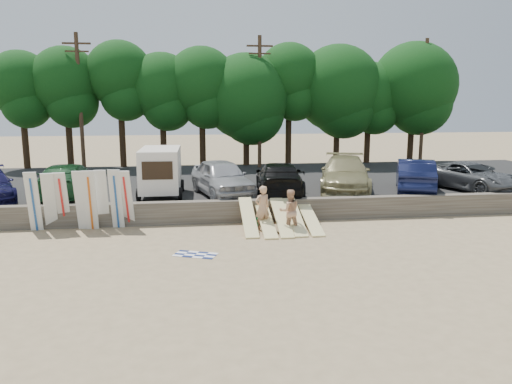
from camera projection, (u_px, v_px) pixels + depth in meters
ground at (266, 239)px, 19.62m from camera, size 120.00×120.00×0.00m
seawall at (256, 210)px, 22.45m from camera, size 44.00×0.50×1.00m
parking_lot at (239, 186)px, 29.79m from camera, size 44.00×14.50×0.70m
treeline at (261, 87)px, 35.78m from camera, size 33.27×6.76×8.94m
utility_poles at (260, 99)px, 34.48m from camera, size 25.80×0.26×9.00m
box_trailer at (161, 169)px, 24.58m from camera, size 2.21×3.78×2.36m
car_1 at (68, 180)px, 24.36m from camera, size 2.32×5.69×1.65m
car_2 at (222, 178)px, 24.71m from camera, size 3.34×5.64×1.80m
car_3 at (279, 178)px, 25.04m from camera, size 2.92×5.83×1.63m
car_4 at (345, 174)px, 26.08m from camera, size 4.11×6.54×1.77m
car_5 at (415, 175)px, 25.90m from camera, size 3.60×5.45×1.70m
car_6 at (471, 176)px, 26.32m from camera, size 4.11×5.71×1.44m
surfboard_upright_0 at (33, 202)px, 20.50m from camera, size 0.53×0.64×2.55m
surfboard_upright_1 at (50, 202)px, 20.67m from camera, size 0.63×0.92×2.50m
surfboard_upright_2 at (62, 201)px, 20.85m from camera, size 0.54×0.87×2.50m
surfboard_upright_3 at (81, 201)px, 20.75m from camera, size 0.54×0.63×2.56m
surfboard_upright_4 at (90, 200)px, 20.75m from camera, size 0.51×0.53×2.57m
surfboard_upright_5 at (102, 199)px, 21.08m from camera, size 0.51×0.62×2.55m
surfboard_upright_6 at (116, 199)px, 21.03m from camera, size 0.55×0.57×2.57m
surfboard_upright_7 at (126, 199)px, 21.13m from camera, size 0.60×0.80×2.52m
surfboard_low_0 at (248, 217)px, 20.93m from camera, size 0.56×2.83×1.14m
surfboard_low_1 at (266, 221)px, 20.89m from camera, size 0.56×2.92×0.83m
surfboard_low_2 at (282, 217)px, 20.93m from camera, size 0.56×2.84×1.11m
surfboard_low_3 at (295, 217)px, 21.12m from camera, size 0.56×2.85×1.06m
surfboard_low_4 at (310, 219)px, 21.25m from camera, size 0.56×2.92×0.82m
beachgoer_a at (262, 208)px, 20.93m from camera, size 0.80×0.67×1.89m
beachgoer_b at (289, 211)px, 20.51m from camera, size 0.89×0.71×1.80m
cooler at (254, 222)px, 21.73m from camera, size 0.41×0.33×0.32m
gear_bag at (280, 221)px, 22.07m from camera, size 0.32×0.28×0.22m
beach_towel at (195, 255)px, 17.67m from camera, size 1.96×1.96×0.00m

